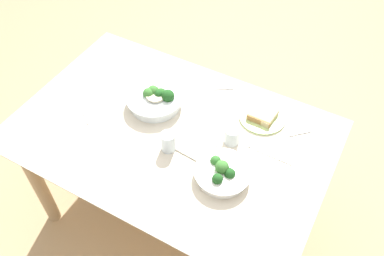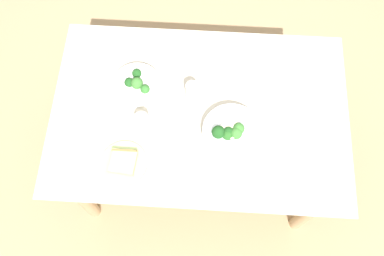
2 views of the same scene
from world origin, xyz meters
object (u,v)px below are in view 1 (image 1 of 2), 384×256
object	(u,v)px
fork_by_near_bowl	(298,134)
water_glass_center	(232,136)
broccoli_bowl_far	(156,99)
bread_side_plate	(262,116)
water_glass_side	(168,142)
fork_by_far_bowl	(224,89)
table_knife_left	(82,109)
table_knife_right	(270,155)
broccoli_bowl_near	(222,173)
napkin_folded_upper	(194,146)

from	to	relation	value
fork_by_near_bowl	water_glass_center	bearing A→B (deg)	-5.07
broccoli_bowl_far	bread_side_plate	distance (m)	0.51
water_glass_side	fork_by_far_bowl	bearing A→B (deg)	83.90
table_knife_left	table_knife_right	distance (m)	0.91
water_glass_center	fork_by_near_bowl	distance (m)	0.31
broccoli_bowl_near	napkin_folded_upper	world-z (taller)	broccoli_bowl_near
water_glass_side	table_knife_right	world-z (taller)	water_glass_side
bread_side_plate	napkin_folded_upper	size ratio (longest dim) A/B	1.28
fork_by_near_bowl	table_knife_right	distance (m)	0.19
water_glass_center	fork_by_far_bowl	size ratio (longest dim) A/B	0.86
water_glass_center	napkin_folded_upper	xyz separation A→B (m)	(-0.13, -0.11, -0.04)
table_knife_right	bread_side_plate	bearing A→B (deg)	-57.90
water_glass_side	table_knife_right	bearing A→B (deg)	24.23
water_glass_side	fork_by_far_bowl	world-z (taller)	water_glass_side
broccoli_bowl_far	water_glass_center	distance (m)	0.42
broccoli_bowl_far	table_knife_right	distance (m)	0.60
water_glass_side	table_knife_left	bearing A→B (deg)	179.23
water_glass_side	fork_by_near_bowl	distance (m)	0.60
water_glass_center	water_glass_side	bearing A→B (deg)	-142.80
napkin_folded_upper	broccoli_bowl_near	bearing A→B (deg)	-25.73
bread_side_plate	fork_by_far_bowl	distance (m)	0.26
fork_by_near_bowl	table_knife_right	xyz separation A→B (m)	(-0.07, -0.18, -0.00)
broccoli_bowl_near	table_knife_left	size ratio (longest dim) A/B	1.09
napkin_folded_upper	table_knife_right	bearing A→B (deg)	20.58
fork_by_far_bowl	napkin_folded_upper	xyz separation A→B (m)	(0.04, -0.40, 0.00)
fork_by_far_bowl	table_knife_right	world-z (taller)	same
bread_side_plate	table_knife_left	xyz separation A→B (m)	(-0.78, -0.36, -0.01)
broccoli_bowl_far	fork_by_far_bowl	bearing A→B (deg)	46.84
napkin_folded_upper	broccoli_bowl_far	bearing A→B (deg)	154.17
bread_side_plate	fork_by_far_bowl	world-z (taller)	bread_side_plate
broccoli_bowl_near	napkin_folded_upper	xyz separation A→B (m)	(-0.18, 0.09, -0.03)
table_knife_left	napkin_folded_upper	world-z (taller)	napkin_folded_upper
broccoli_bowl_far	table_knife_left	size ratio (longest dim) A/B	1.27
bread_side_plate	fork_by_near_bowl	xyz separation A→B (m)	(0.18, -0.01, -0.01)
water_glass_side	fork_by_near_bowl	bearing A→B (deg)	37.09
water_glass_center	napkin_folded_upper	distance (m)	0.18
broccoli_bowl_near	water_glass_center	world-z (taller)	broccoli_bowl_near
water_glass_side	broccoli_bowl_near	bearing A→B (deg)	-4.76
water_glass_center	fork_by_far_bowl	world-z (taller)	water_glass_center
bread_side_plate	broccoli_bowl_near	bearing A→B (deg)	-92.65
water_glass_center	table_knife_left	size ratio (longest dim) A/B	0.37
water_glass_center	fork_by_near_bowl	xyz separation A→B (m)	(0.25, 0.19, -0.04)
broccoli_bowl_far	fork_by_near_bowl	xyz separation A→B (m)	(0.67, 0.16, -0.04)
napkin_folded_upper	bread_side_plate	bearing A→B (deg)	56.77
broccoli_bowl_far	napkin_folded_upper	bearing A→B (deg)	-25.83
water_glass_side	fork_by_near_bowl	size ratio (longest dim) A/B	1.06
table_knife_right	napkin_folded_upper	world-z (taller)	napkin_folded_upper
broccoli_bowl_near	table_knife_right	distance (m)	0.25
fork_by_far_bowl	napkin_folded_upper	distance (m)	0.40
broccoli_bowl_near	fork_by_far_bowl	size ratio (longest dim) A/B	2.52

